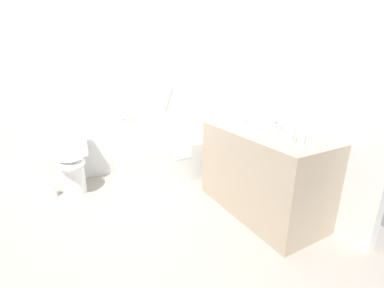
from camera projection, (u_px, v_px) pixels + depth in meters
ground_plane at (139, 217)px, 2.53m from camera, size 3.85×3.85×0.00m
wall_back_tiled at (103, 86)px, 3.19m from camera, size 3.25×0.10×2.31m
wall_right_mirror at (262, 89)px, 2.85m from camera, size 0.10×2.73×2.31m
bathtub at (170, 155)px, 3.42m from camera, size 1.42×0.77×1.15m
toilet at (72, 162)px, 2.93m from camera, size 0.39×0.54×0.69m
vanity_counter at (262, 172)px, 2.53m from camera, size 0.61×1.24×0.83m
sink_basin at (260, 129)px, 2.39m from camera, size 0.34×0.34×0.05m
sink_faucet at (276, 125)px, 2.48m from camera, size 0.11×0.15×0.08m
water_bottle_0 at (302, 131)px, 2.01m from camera, size 0.06×0.06×0.22m
water_bottle_1 at (290, 126)px, 2.21m from camera, size 0.06×0.06×0.21m
water_bottle_2 at (290, 129)px, 2.13m from camera, size 0.07×0.07×0.19m
water_bottle_3 at (243, 113)px, 2.65m from camera, size 0.07×0.07×0.25m
water_bottle_4 at (236, 112)px, 2.84m from camera, size 0.06×0.06×0.18m
water_bottle_5 at (238, 112)px, 2.72m from camera, size 0.06×0.06×0.23m
drinking_glass_0 at (310, 138)px, 2.04m from camera, size 0.06×0.06×0.09m
drinking_glass_1 at (253, 121)px, 2.62m from camera, size 0.06×0.06×0.08m
drinking_glass_2 at (302, 134)px, 2.12m from camera, size 0.08×0.08×0.10m
drinking_glass_3 at (311, 143)px, 1.94m from camera, size 0.08×0.08×0.08m
toilet_paper_roll at (51, 192)px, 2.88m from camera, size 0.11×0.11×0.13m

